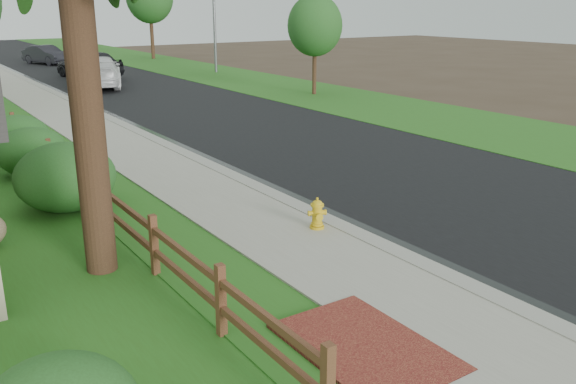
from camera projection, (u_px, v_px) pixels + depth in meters
ground at (427, 284)px, 10.07m from camera, size 120.00×120.00×0.00m
road at (87, 74)px, 40.31m from camera, size 8.00×90.00×0.02m
curb at (20, 77)px, 38.07m from camera, size 0.40×90.00×0.12m
wet_gutter at (26, 77)px, 38.26m from camera, size 0.50×90.00×0.00m
verge_far at (183, 68)px, 43.96m from camera, size 6.00×90.00×0.04m
brick_patch at (365, 349)px, 8.09m from camera, size 1.60×2.40×0.11m
ranch_fence at (90, 190)px, 13.06m from camera, size 0.12×16.92×1.10m
fire_hydrant at (317, 214)px, 12.22m from camera, size 0.42×0.34×0.64m
white_suv at (98, 72)px, 33.36m from camera, size 4.04×6.27×1.69m
dark_car_mid at (89, 64)px, 37.86m from camera, size 3.37×5.37×1.70m
dark_car_far at (46, 55)px, 46.20m from camera, size 2.95×4.51×1.41m
shrub_b at (65, 177)px, 13.48m from camera, size 2.75×2.75×1.54m
shrub_c at (32, 152)px, 16.23m from camera, size 2.28×2.28×1.32m
shrub_d at (16, 138)px, 17.93m from camera, size 2.08×2.08×1.33m
tree_near_right at (315, 26)px, 30.02m from camera, size 2.73×2.73×4.91m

